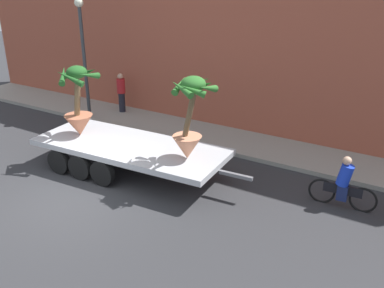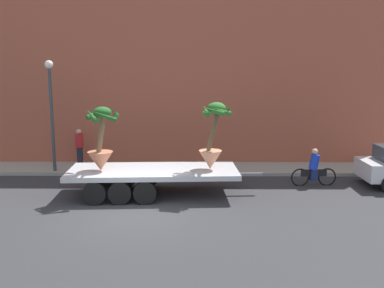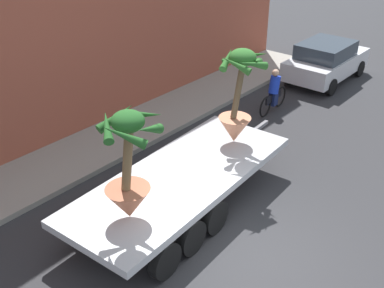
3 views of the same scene
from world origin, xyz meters
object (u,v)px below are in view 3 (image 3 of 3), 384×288
object	(u,v)px
cyclist	(274,93)
parked_car	(326,60)
potted_palm_middle	(238,99)
potted_palm_rear	(129,174)
flatbed_trailer	(175,187)

from	to	relation	value
cyclist	parked_car	size ratio (longest dim) A/B	0.46
potted_palm_middle	parked_car	bearing A→B (deg)	9.11
potted_palm_rear	cyclist	xyz separation A→B (m)	(8.13, 1.55, -1.32)
cyclist	parked_car	distance (m)	3.85
flatbed_trailer	cyclist	bearing A→B (deg)	11.49
flatbed_trailer	cyclist	world-z (taller)	cyclist
cyclist	potted_palm_rear	bearing A→B (deg)	-169.17
flatbed_trailer	cyclist	distance (m)	6.68
potted_palm_middle	cyclist	world-z (taller)	potted_palm_middle
potted_palm_rear	cyclist	distance (m)	8.38
flatbed_trailer	cyclist	size ratio (longest dim) A/B	3.94
potted_palm_middle	parked_car	distance (m)	8.15
potted_palm_rear	parked_car	distance (m)	12.12
cyclist	parked_car	xyz separation A→B (m)	(3.85, -0.03, 0.16)
potted_palm_rear	parked_car	size ratio (longest dim) A/B	0.58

